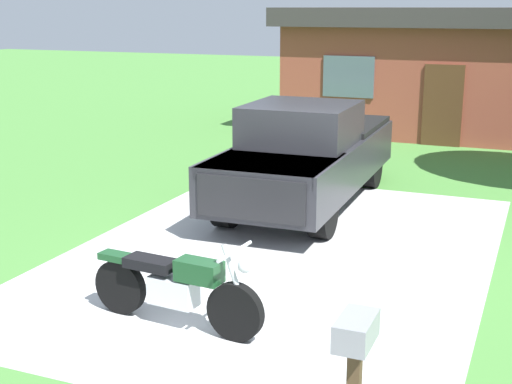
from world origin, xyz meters
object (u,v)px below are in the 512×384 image
(motorcycle, at_px, (176,287))
(pickup_truck, at_px, (308,153))
(neighbor_house, at_px, (457,69))
(mailbox, at_px, (355,351))

(motorcycle, relative_size, pickup_truck, 0.39)
(pickup_truck, distance_m, neighbor_house, 9.35)
(neighbor_house, bearing_deg, pickup_truck, -98.80)
(motorcycle, xyz_separation_m, pickup_truck, (-0.29, 5.53, 0.48))
(pickup_truck, height_order, neighbor_house, neighbor_house)
(mailbox, relative_size, neighbor_house, 0.13)
(motorcycle, xyz_separation_m, neighbor_house, (1.14, 14.73, 1.32))
(mailbox, xyz_separation_m, neighbor_house, (-1.36, 16.42, 0.81))
(pickup_truck, xyz_separation_m, mailbox, (2.78, -7.23, 0.03))
(motorcycle, bearing_deg, neighbor_house, 85.59)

